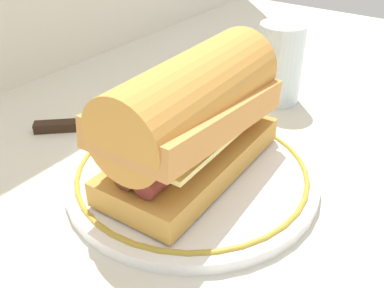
# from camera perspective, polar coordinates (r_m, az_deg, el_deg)

# --- Properties ---
(ground_plane) EXTENTS (1.50, 1.50, 0.00)m
(ground_plane) POSITION_cam_1_polar(r_m,az_deg,el_deg) (0.45, 1.63, -6.67)
(ground_plane) COLOR beige
(plate) EXTENTS (0.26, 0.26, 0.01)m
(plate) POSITION_cam_1_polar(r_m,az_deg,el_deg) (0.47, 0.00, -3.87)
(plate) COLOR white
(plate) RESTS_ON ground_plane
(sausage_sandwich) EXTENTS (0.21, 0.10, 0.12)m
(sausage_sandwich) POSITION_cam_1_polar(r_m,az_deg,el_deg) (0.43, 0.00, 3.73)
(sausage_sandwich) COLOR gold
(sausage_sandwich) RESTS_ON plate
(drinking_glass) EXTENTS (0.06, 0.06, 0.11)m
(drinking_glass) POSITION_cam_1_polar(r_m,az_deg,el_deg) (0.63, 11.21, 9.50)
(drinking_glass) COLOR silver
(drinking_glass) RESTS_ON ground_plane
(butter_knife) EXTENTS (0.11, 0.11, 0.01)m
(butter_knife) POSITION_cam_1_polar(r_m,az_deg,el_deg) (0.58, -14.37, 2.30)
(butter_knife) COLOR silver
(butter_knife) RESTS_ON ground_plane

